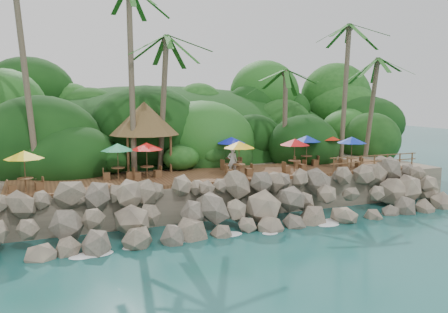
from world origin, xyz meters
name	(u,v)px	position (x,y,z in m)	size (l,w,h in m)	color
ground	(266,233)	(0.00, 0.00, 0.00)	(140.00, 140.00, 0.00)	#19514F
land_base	(180,169)	(0.00, 16.00, 1.05)	(32.00, 25.20, 2.10)	gray
jungle_hill	(158,168)	(0.00, 23.50, 0.00)	(44.80, 28.00, 15.40)	#143811
seawall	(250,204)	(0.00, 2.00, 1.15)	(29.00, 4.00, 2.30)	gray
terrace	(224,175)	(0.00, 6.00, 2.20)	(26.00, 5.00, 0.20)	brown
jungle_foliage	(183,184)	(0.00, 15.00, 0.00)	(44.00, 16.00, 12.00)	#143811
foam_line	(263,231)	(0.00, 0.30, 0.03)	(25.20, 0.80, 0.06)	white
palms	(233,27)	(1.77, 8.67, 11.98)	(31.49, 6.88, 13.82)	brown
palapa	(144,118)	(-4.42, 9.26, 5.79)	(4.68, 4.68, 4.60)	brown
dining_clusters	(236,145)	(0.80, 5.92, 4.11)	(22.76, 5.02, 2.18)	brown
railing	(374,161)	(10.10, 3.65, 2.91)	(7.20, 0.10, 1.00)	brown
waiter	(232,161)	(0.39, 5.51, 3.15)	(0.62, 0.41, 1.70)	silver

